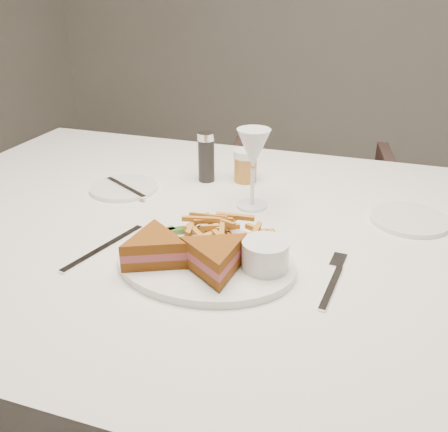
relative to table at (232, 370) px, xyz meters
name	(u,v)px	position (x,y,z in m)	size (l,w,h in m)	color
table	(232,370)	(0.00, 0.00, 0.00)	(1.56, 1.04, 0.75)	white
chair_far	(306,222)	(-0.03, 0.92, -0.04)	(0.64, 0.60, 0.66)	#49322C
table_setting	(222,224)	(0.00, -0.06, 0.41)	(0.80, 0.59, 0.18)	white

